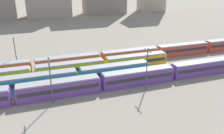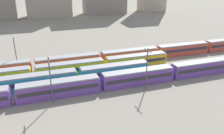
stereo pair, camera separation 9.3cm
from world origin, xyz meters
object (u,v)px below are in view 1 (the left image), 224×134
Objects in this scene: train_track_1 at (38,81)px; catenary_pole_3 at (15,52)px; train_track_2 at (71,69)px; train_track_3 at (130,55)px; catenary_pole_0 at (147,67)px; catenary_pole_2 at (50,79)px; train_track_0 at (138,77)px.

catenary_pole_3 reaches higher than train_track_1.
catenary_pole_3 reaches higher than train_track_2.
train_track_1 is at bearing -69.71° from catenary_pole_3.
train_track_1 is 1.00× the size of train_track_2.
train_track_2 is at bearing -31.74° from catenary_pole_3.
train_track_1 and train_track_3 have the same top height.
train_track_1 is 14.78m from catenary_pole_3.
catenary_pole_0 reaches higher than train_track_2.
train_track_1 is 5.46× the size of catenary_pole_2.
train_track_0 and train_track_3 have the same top height.
train_track_2 is at bearing 144.57° from train_track_0.
catenary_pole_0 reaches higher than train_track_1.
catenary_pole_2 is 22.67m from catenary_pole_3.
catenary_pole_2 reaches higher than train_track_2.
train_track_3 is 31.32m from catenary_pole_2.
train_track_1 is at bearing 160.81° from catenary_pole_0.
train_track_1 is at bearing -159.29° from train_track_3.
train_track_0 and train_track_1 have the same top height.
train_track_1 is at bearing 167.28° from train_track_0.
train_track_1 is 25.37m from catenary_pole_0.
catenary_pole_3 is (-28.03, 18.69, 3.38)m from train_track_0.
catenary_pole_3 is (-13.41, 8.29, 3.38)m from train_track_2.
train_track_2 is at bearing -164.76° from train_track_3.
catenary_pole_3 reaches higher than train_track_0.
train_track_0 is 1.68× the size of train_track_2.
train_track_2 is (8.42, 5.20, 0.00)m from train_track_1.
catenary_pole_0 is 21.31m from catenary_pole_2.
train_track_2 is 0.60× the size of train_track_3.
catenary_pole_2 is (-20.64, -2.73, 3.76)m from train_track_0.
catenary_pole_0 is at bearing -0.86° from catenary_pole_2.
train_track_0 is 9.86× the size of catenary_pole_3.
catenary_pole_3 is at bearing 148.26° from train_track_2.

